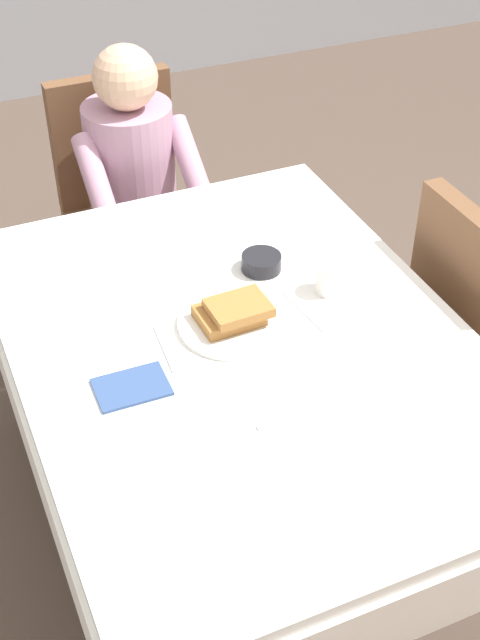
{
  "coord_description": "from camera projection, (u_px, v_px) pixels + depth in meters",
  "views": [
    {
      "loc": [
        -0.65,
        -1.48,
        2.11
      ],
      "look_at": [
        0.0,
        0.02,
        0.79
      ],
      "focal_mm": 47.91,
      "sensor_mm": 36.0,
      "label": 1
    }
  ],
  "objects": [
    {
      "name": "dining_table_main",
      "position": [
        242.0,
        367.0,
        2.17
      ],
      "size": [
        1.12,
        1.52,
        0.74
      ],
      "color": "white",
      "rests_on": "ground"
    },
    {
      "name": "ground_plane",
      "position": [
        242.0,
        527.0,
        2.58
      ],
      "size": [
        14.0,
        14.0,
        0.0
      ],
      "primitive_type": "plane",
      "color": "brown"
    },
    {
      "name": "napkin_folded",
      "position": [
        132.0,
        387.0,
        1.98
      ],
      "size": [
        0.17,
        0.12,
        0.01
      ],
      "primitive_type": "cube",
      "rotation": [
        0.0,
        0.0,
        -0.02
      ],
      "color": "#334C7F",
      "rests_on": "dining_table_main"
    },
    {
      "name": "bowl_butter",
      "position": [
        261.0,
        262.0,
        2.34
      ],
      "size": [
        0.11,
        0.11,
        0.04
      ],
      "primitive_type": "cylinder",
      "color": "black",
      "rests_on": "dining_table_main"
    },
    {
      "name": "fork_left_of_plate",
      "position": [
        165.0,
        349.0,
        2.09
      ],
      "size": [
        0.03,
        0.18,
        0.0
      ],
      "primitive_type": "cube",
      "rotation": [
        0.0,
        0.0,
        1.5
      ],
      "color": "silver",
      "rests_on": "dining_table_main"
    },
    {
      "name": "chair_diner",
      "position": [
        125.0,
        191.0,
        3.1
      ],
      "size": [
        0.44,
        0.45,
        0.93
      ],
      "rotation": [
        0.0,
        0.0,
        3.14
      ],
      "color": "brown",
      "rests_on": "ground"
    },
    {
      "name": "knife_right_of_plate",
      "position": [
        304.0,
        311.0,
        2.21
      ],
      "size": [
        0.04,
        0.2,
        0.0
      ],
      "primitive_type": "cube",
      "rotation": [
        0.0,
        0.0,
        1.69
      ],
      "color": "silver",
      "rests_on": "dining_table_main"
    },
    {
      "name": "spoon_near_edge",
      "position": [
        288.0,
        419.0,
        1.9
      ],
      "size": [
        0.15,
        0.02,
        0.0
      ],
      "primitive_type": "cube",
      "rotation": [
        0.0,
        0.0,
        -0.01
      ],
      "color": "silver",
      "rests_on": "dining_table_main"
    },
    {
      "name": "diner_person",
      "position": [
        135.0,
        177.0,
        2.9
      ],
      "size": [
        0.4,
        0.43,
        1.12
      ],
      "rotation": [
        0.0,
        0.0,
        3.14
      ],
      "color": "#B2849E",
      "rests_on": "ground"
    },
    {
      "name": "cup_coffee",
      "position": [
        331.0,
        277.0,
        2.25
      ],
      "size": [
        0.11,
        0.08,
        0.08
      ],
      "color": "white",
      "rests_on": "dining_table_main"
    },
    {
      "name": "plate_breakfast",
      "position": [
        234.0,
        323.0,
        2.16
      ],
      "size": [
        0.28,
        0.28,
        0.02
      ],
      "primitive_type": "cylinder",
      "color": "white",
      "rests_on": "dining_table_main"
    },
    {
      "name": "breakfast_stack",
      "position": [
        233.0,
        312.0,
        2.13
      ],
      "size": [
        0.18,
        0.14,
        0.06
      ],
      "color": "#A36B33",
      "rests_on": "plate_breakfast"
    }
  ]
}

